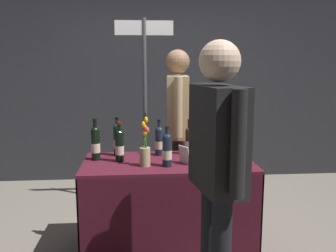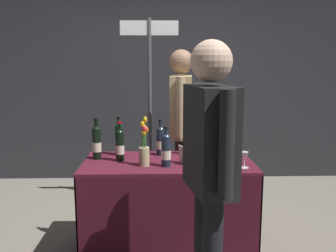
% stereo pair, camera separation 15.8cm
% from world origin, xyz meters
% --- Properties ---
extents(ground_plane, '(12.00, 12.00, 0.00)m').
position_xyz_m(ground_plane, '(0.00, 0.00, 0.00)').
color(ground_plane, gray).
extents(back_partition, '(7.21, 0.12, 2.94)m').
position_xyz_m(back_partition, '(0.00, 2.11, 1.47)').
color(back_partition, '#2D2D33').
rests_on(back_partition, ground_plane).
extents(tasting_table, '(1.42, 0.72, 0.79)m').
position_xyz_m(tasting_table, '(0.00, 0.00, 0.54)').
color(tasting_table, '#4C1423').
rests_on(tasting_table, ground_plane).
extents(featured_wine_bottle, '(0.07, 0.07, 0.34)m').
position_xyz_m(featured_wine_bottle, '(0.49, -0.06, 0.93)').
color(featured_wine_bottle, '#192333').
rests_on(featured_wine_bottle, tasting_table).
extents(display_bottle_0, '(0.07, 0.07, 0.32)m').
position_xyz_m(display_bottle_0, '(0.21, 0.22, 0.92)').
color(display_bottle_0, '#38230F').
rests_on(display_bottle_0, tasting_table).
extents(display_bottle_1, '(0.07, 0.07, 0.33)m').
position_xyz_m(display_bottle_1, '(-0.40, 0.02, 0.93)').
color(display_bottle_1, black).
rests_on(display_bottle_1, tasting_table).
extents(display_bottle_2, '(0.08, 0.08, 0.36)m').
position_xyz_m(display_bottle_2, '(-0.61, 0.10, 0.94)').
color(display_bottle_2, black).
rests_on(display_bottle_2, tasting_table).
extents(display_bottle_3, '(0.07, 0.07, 0.32)m').
position_xyz_m(display_bottle_3, '(0.29, -0.16, 0.92)').
color(display_bottle_3, '#192333').
rests_on(display_bottle_3, tasting_table).
extents(display_bottle_4, '(0.07, 0.07, 0.32)m').
position_xyz_m(display_bottle_4, '(-0.06, 0.21, 0.93)').
color(display_bottle_4, '#192333').
rests_on(display_bottle_4, tasting_table).
extents(display_bottle_5, '(0.08, 0.08, 0.32)m').
position_xyz_m(display_bottle_5, '(-0.02, -0.15, 0.93)').
color(display_bottle_5, '#192333').
rests_on(display_bottle_5, tasting_table).
extents(display_bottle_6, '(0.07, 0.07, 0.34)m').
position_xyz_m(display_bottle_6, '(0.38, -0.02, 0.93)').
color(display_bottle_6, black).
rests_on(display_bottle_6, tasting_table).
extents(display_bottle_7, '(0.07, 0.07, 0.30)m').
position_xyz_m(display_bottle_7, '(0.55, 0.03, 0.92)').
color(display_bottle_7, black).
rests_on(display_bottle_7, tasting_table).
extents(display_bottle_8, '(0.07, 0.07, 0.35)m').
position_xyz_m(display_bottle_8, '(-0.43, 0.23, 0.94)').
color(display_bottle_8, black).
rests_on(display_bottle_8, tasting_table).
extents(wine_glass_near_vendor, '(0.07, 0.07, 0.13)m').
position_xyz_m(wine_glass_near_vendor, '(0.59, -0.21, 0.88)').
color(wine_glass_near_vendor, silver).
rests_on(wine_glass_near_vendor, tasting_table).
extents(flower_vase, '(0.09, 0.09, 0.40)m').
position_xyz_m(flower_vase, '(-0.19, -0.13, 0.92)').
color(flower_vase, tan).
rests_on(flower_vase, tasting_table).
extents(brochure_stand, '(0.08, 0.13, 0.15)m').
position_xyz_m(brochure_stand, '(0.13, -0.08, 0.87)').
color(brochure_stand, silver).
rests_on(brochure_stand, tasting_table).
extents(vendor_presenter, '(0.25, 0.60, 1.74)m').
position_xyz_m(vendor_presenter, '(0.15, 0.66, 1.05)').
color(vendor_presenter, '#4C4233').
rests_on(vendor_presenter, ground_plane).
extents(taster_foreground_right, '(0.28, 0.62, 1.74)m').
position_xyz_m(taster_foreground_right, '(0.22, -0.93, 1.06)').
color(taster_foreground_right, black).
rests_on(taster_foreground_right, ground_plane).
extents(booth_signpost, '(0.62, 0.04, 2.08)m').
position_xyz_m(booth_signpost, '(-0.17, 1.04, 1.29)').
color(booth_signpost, '#47474C').
rests_on(booth_signpost, ground_plane).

